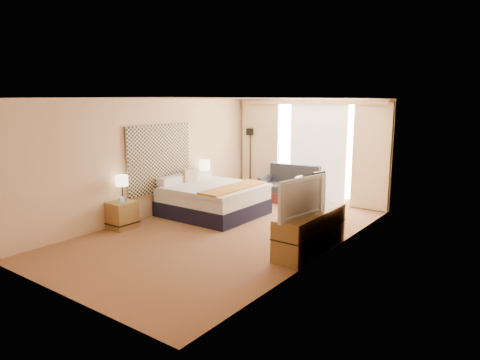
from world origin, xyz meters
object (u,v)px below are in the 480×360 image
Objects in this scene: lamp_right at (205,165)px; floor_lamp at (250,147)px; nightstand_right at (203,193)px; nightstand_left at (122,215)px; television at (297,197)px; lamp_left at (122,181)px; loveseat at (290,190)px; media_dresser at (310,231)px; bed at (213,199)px; desk_chair at (314,196)px.

floor_lamp is at bearing 87.03° from lamp_right.
nightstand_left is at bearing -90.00° from nightstand_right.
nightstand_right is 4.17m from television.
lamp_left is at bearing 123.97° from nightstand_left.
floor_lamp is at bearing 162.36° from loveseat.
nightstand_left is 0.48× the size of television.
nightstand_right is 0.48× the size of television.
lamp_right is (-1.57, -1.52, 0.68)m from loveseat.
media_dresser is (3.70, -1.45, 0.07)m from nightstand_right.
nightstand_left is at bearing -164.16° from media_dresser.
nightstand_left is 3.78m from television.
lamp_left reaches higher than nightstand_right.
lamp_right is (-0.77, 0.63, 0.63)m from bed.
nightstand_left is at bearing -113.07° from bed.
nightstand_right is (0.00, 2.50, 0.00)m from nightstand_left.
desk_chair is 4.16m from lamp_left.
media_dresser is 0.80m from television.
lamp_left is at bearing -92.42° from floor_lamp.
media_dresser is 3.01m from bed.
nightstand_right is 1.01m from bed.
floor_lamp is 4.29m from lamp_left.
lamp_right is (-2.68, -0.61, 0.53)m from desk_chair.
lamp_left is (-1.66, -3.98, 0.65)m from loveseat.
bed is 3.84× the size of lamp_left.
bed is at bearing 163.61° from media_dresser.
nightstand_left is at bearing -117.83° from loveseat.
lamp_left is (-0.05, 0.07, 0.68)m from nightstand_left.
nightstand_left is at bearing -91.72° from floor_lamp.
television is (3.61, -1.90, 0.05)m from lamp_right.
television is (3.65, 0.63, 0.76)m from nightstand_left.
desk_chair is at bearing -25.12° from floor_lamp.
lamp_right is at bearing -92.97° from floor_lamp.
floor_lamp reaches higher than nightstand_right.
lamp_right is at bearing 140.84° from bed.
nightstand_left is 0.98× the size of lamp_right.
floor_lamp reaches higher than lamp_right.
nightstand_right is at bearing 88.82° from lamp_left.
bed is 3.18m from television.
desk_chair is 2.74m from television.
lamp_right is (0.04, 2.53, 0.71)m from nightstand_left.
lamp_left reaches higher than bed.
desk_chair is 1.95× the size of lamp_left.
floor_lamp reaches higher than desk_chair.
television reaches higher than loveseat.
lamp_left reaches higher than nightstand_left.
loveseat is at bearing 40.74° from television.
bed is 2.10m from lamp_left.
loveseat is 2.75× the size of lamp_right.
bed is at bearing -135.34° from desk_chair.
loveseat reaches higher than media_dresser.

